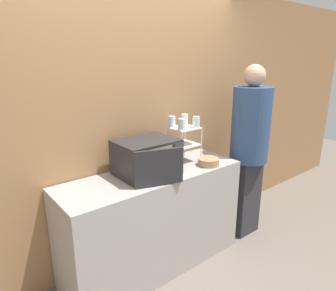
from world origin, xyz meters
TOP-DOWN VIEW (x-y plane):
  - ground_plane at (0.00, 0.00)m, footprint 12.00×12.00m
  - wall_back at (0.00, 0.61)m, footprint 8.00×0.06m
  - counter at (0.00, 0.28)m, footprint 1.71×0.57m
  - microwave at (-0.05, 0.30)m, footprint 0.52×0.54m
  - dish_rack at (0.43, 0.37)m, footprint 0.27×0.25m
  - glass_front_left at (0.34, 0.29)m, footprint 0.07×0.07m
  - glass_back_right at (0.51, 0.45)m, footprint 0.07×0.07m
  - glass_front_right at (0.51, 0.29)m, footprint 0.07×0.07m
  - glass_back_left at (0.34, 0.44)m, footprint 0.07×0.07m
  - bowl at (0.53, 0.13)m, footprint 0.20×0.20m
  - person at (1.13, 0.11)m, footprint 0.40×0.40m

SIDE VIEW (x-z plane):
  - ground_plane at x=0.00m, z-range 0.00..0.00m
  - counter at x=0.00m, z-range 0.00..0.93m
  - bowl at x=0.53m, z-range 0.93..1.00m
  - person at x=1.13m, z-range 0.11..1.96m
  - microwave at x=-0.05m, z-range 0.93..1.24m
  - dish_rack at x=0.43m, z-range 1.00..1.34m
  - wall_back at x=0.00m, z-range 0.00..2.60m
  - glass_front_left at x=0.34m, z-range 1.27..1.37m
  - glass_back_right at x=0.51m, z-range 1.27..1.37m
  - glass_front_right at x=0.51m, z-range 1.27..1.37m
  - glass_back_left at x=0.34m, z-range 1.27..1.37m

